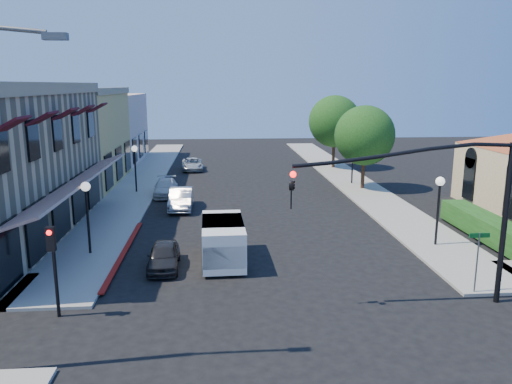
{
  "coord_description": "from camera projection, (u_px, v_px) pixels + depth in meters",
  "views": [
    {
      "loc": [
        -2.32,
        -15.2,
        7.98
      ],
      "look_at": [
        -0.43,
        9.67,
        2.6
      ],
      "focal_mm": 35.0,
      "sensor_mm": 36.0,
      "label": 1
    }
  ],
  "objects": [
    {
      "name": "street_name_sign",
      "position": [
        478.0,
        253.0,
        19.01
      ],
      "size": [
        0.8,
        0.06,
        2.5
      ],
      "color": "#595B5E",
      "rests_on": "ground"
    },
    {
      "name": "parked_car_d",
      "position": [
        192.0,
        164.0,
        47.38
      ],
      "size": [
        2.22,
        4.27,
        1.15
      ],
      "primitive_type": "imported",
      "rotation": [
        0.0,
        0.0,
        0.08
      ],
      "color": "#B6B9BC",
      "rests_on": "ground"
    },
    {
      "name": "parked_car_c",
      "position": [
        166.0,
        188.0,
        36.5
      ],
      "size": [
        1.9,
        4.2,
        1.19
      ],
      "primitive_type": "imported",
      "rotation": [
        0.0,
        0.0,
        0.06
      ],
      "color": "silver",
      "rests_on": "ground"
    },
    {
      "name": "lamppost_right_near",
      "position": [
        439.0,
        194.0,
        24.52
      ],
      "size": [
        0.44,
        0.44,
        3.57
      ],
      "color": "black",
      "rests_on": "ground"
    },
    {
      "name": "lamppost_right_far",
      "position": [
        353.0,
        151.0,
        40.11
      ],
      "size": [
        0.44,
        0.44,
        3.57
      ],
      "color": "black",
      "rests_on": "ground"
    },
    {
      "name": "pink_stucco_building",
      "position": [
        91.0,
        129.0,
        51.82
      ],
      "size": [
        10.0,
        12.0,
        7.0
      ],
      "primitive_type": "cube",
      "color": "#C8A597",
      "rests_on": "ground"
    },
    {
      "name": "ground",
      "position": [
        291.0,
        328.0,
        16.67
      ],
      "size": [
        120.0,
        120.0,
        0.0
      ],
      "primitive_type": "plane",
      "color": "black",
      "rests_on": "ground"
    },
    {
      "name": "secondary_signal",
      "position": [
        53.0,
        255.0,
        16.96
      ],
      "size": [
        0.28,
        0.42,
        3.32
      ],
      "color": "black",
      "rests_on": "ground"
    },
    {
      "name": "parked_car_b",
      "position": [
        181.0,
        199.0,
        32.55
      ],
      "size": [
        1.44,
        4.12,
        1.36
      ],
      "primitive_type": "imported",
      "rotation": [
        0.0,
        0.0,
        0.0
      ],
      "color": "#B0B3B5",
      "rests_on": "ground"
    },
    {
      "name": "lamppost_left_near",
      "position": [
        86.0,
        199.0,
        23.26
      ],
      "size": [
        0.44,
        0.44,
        3.57
      ],
      "color": "black",
      "rests_on": "ground"
    },
    {
      "name": "hedge",
      "position": [
        486.0,
        239.0,
        26.31
      ],
      "size": [
        1.4,
        8.0,
        1.1
      ],
      "primitive_type": "cube",
      "color": "#193C11",
      "rests_on": "ground"
    },
    {
      "name": "street_tree_a",
      "position": [
        365.0,
        135.0,
        37.88
      ],
      "size": [
        4.56,
        4.56,
        6.48
      ],
      "color": "#302013",
      "rests_on": "ground"
    },
    {
      "name": "parked_car_a",
      "position": [
        164.0,
        256.0,
        22.04
      ],
      "size": [
        1.45,
        3.38,
        1.14
      ],
      "primitive_type": "imported",
      "rotation": [
        0.0,
        0.0,
        0.03
      ],
      "color": "black",
      "rests_on": "ground"
    },
    {
      "name": "curb_red_strip",
      "position": [
        125.0,
        254.0,
        23.95
      ],
      "size": [
        0.25,
        10.0,
        0.06
      ],
      "primitive_type": "cube",
      "color": "maroon",
      "rests_on": "ground"
    },
    {
      "name": "signal_mast_arm",
      "position": [
        450.0,
        197.0,
        17.7
      ],
      "size": [
        8.01,
        0.39,
        6.0
      ],
      "color": "black",
      "rests_on": "ground"
    },
    {
      "name": "sidewalk_right",
      "position": [
        345.0,
        177.0,
        43.62
      ],
      "size": [
        3.5,
        50.0,
        0.12
      ],
      "primitive_type": "cube",
      "color": "gray",
      "rests_on": "ground"
    },
    {
      "name": "yellow_stucco_building",
      "position": [
        54.0,
        138.0,
        40.06
      ],
      "size": [
        10.0,
        12.0,
        7.6
      ],
      "primitive_type": "cube",
      "color": "tan",
      "rests_on": "ground"
    },
    {
      "name": "sidewalk_left",
      "position": [
        143.0,
        180.0,
        42.32
      ],
      "size": [
        3.5,
        50.0,
        0.12
      ],
      "primitive_type": "cube",
      "color": "gray",
      "rests_on": "ground"
    },
    {
      "name": "street_tree_b",
      "position": [
        335.0,
        121.0,
        47.55
      ],
      "size": [
        4.94,
        4.94,
        7.02
      ],
      "color": "#302013",
      "rests_on": "ground"
    },
    {
      "name": "white_van",
      "position": [
        223.0,
        239.0,
        22.7
      ],
      "size": [
        1.99,
        4.34,
        1.91
      ],
      "color": "silver",
      "rests_on": "ground"
    },
    {
      "name": "lamppost_left_far",
      "position": [
        135.0,
        157.0,
        36.9
      ],
      "size": [
        0.44,
        0.44,
        3.57
      ],
      "color": "black",
      "rests_on": "ground"
    }
  ]
}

